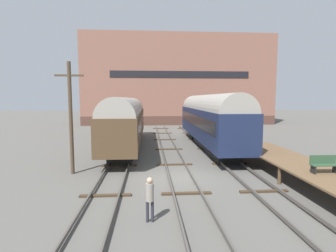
{
  "coord_description": "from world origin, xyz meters",
  "views": [
    {
      "loc": [
        -1.9,
        -15.99,
        4.91
      ],
      "look_at": [
        0.0,
        10.12,
        2.2
      ],
      "focal_mm": 28.0,
      "sensor_mm": 36.0,
      "label": 1
    }
  ],
  "objects_px": {
    "utility_pole": "(71,116)",
    "bench": "(324,164)",
    "train_car_navy": "(209,118)",
    "person_worker": "(150,195)",
    "train_car_brown": "(127,119)"
  },
  "relations": [
    {
      "from": "train_car_brown",
      "to": "person_worker",
      "type": "relative_size",
      "value": 10.38
    },
    {
      "from": "train_car_brown",
      "to": "utility_pole",
      "type": "bearing_deg",
      "value": -107.39
    },
    {
      "from": "train_car_navy",
      "to": "person_worker",
      "type": "xyz_separation_m",
      "value": [
        -6.02,
        -15.87,
        -1.94
      ]
    },
    {
      "from": "bench",
      "to": "utility_pole",
      "type": "height_order",
      "value": "utility_pole"
    },
    {
      "from": "train_car_brown",
      "to": "utility_pole",
      "type": "xyz_separation_m",
      "value": [
        -2.82,
        -9.01,
        0.93
      ]
    },
    {
      "from": "train_car_brown",
      "to": "bench",
      "type": "xyz_separation_m",
      "value": [
        11.15,
        -13.76,
        -1.26
      ]
    },
    {
      "from": "train_car_brown",
      "to": "bench",
      "type": "bearing_deg",
      "value": -50.98
    },
    {
      "from": "train_car_brown",
      "to": "bench",
      "type": "relative_size",
      "value": 13.56
    },
    {
      "from": "train_car_navy",
      "to": "train_car_brown",
      "type": "relative_size",
      "value": 0.98
    },
    {
      "from": "bench",
      "to": "utility_pole",
      "type": "relative_size",
      "value": 0.19
    },
    {
      "from": "bench",
      "to": "person_worker",
      "type": "bearing_deg",
      "value": -164.64
    },
    {
      "from": "train_car_navy",
      "to": "person_worker",
      "type": "distance_m",
      "value": 17.08
    },
    {
      "from": "utility_pole",
      "to": "bench",
      "type": "bearing_deg",
      "value": -18.78
    },
    {
      "from": "train_car_brown",
      "to": "bench",
      "type": "distance_m",
      "value": 17.76
    },
    {
      "from": "utility_pole",
      "to": "person_worker",
      "type": "bearing_deg",
      "value": -54.94
    }
  ]
}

